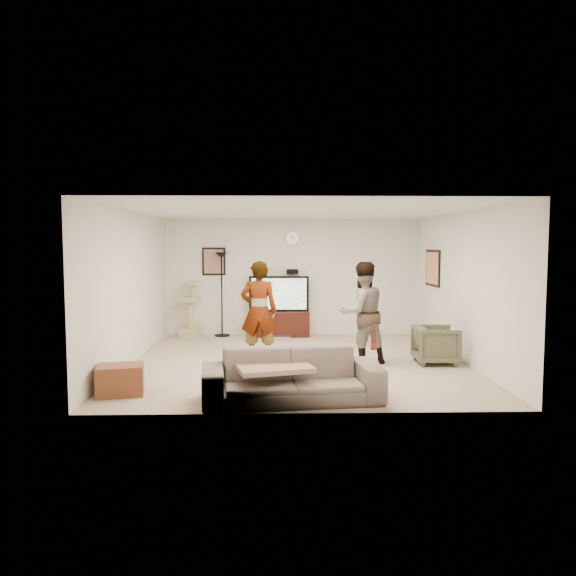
{
  "coord_description": "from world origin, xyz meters",
  "views": [
    {
      "loc": [
        -0.38,
        -8.74,
        1.94
      ],
      "look_at": [
        -0.16,
        0.2,
        1.22
      ],
      "focal_mm": 33.01,
      "sensor_mm": 36.0,
      "label": 1
    }
  ],
  "objects_px": {
    "person_left": "(259,311)",
    "tv_stand": "(279,324)",
    "tv": "(279,294)",
    "person_right": "(362,313)",
    "armchair": "(436,345)",
    "side_table": "(120,380)",
    "sofa": "(292,376)",
    "floor_lamp": "(222,295)",
    "cat_tree": "(190,309)",
    "beer_bottle": "(373,340)"
  },
  "relations": [
    {
      "from": "cat_tree",
      "to": "armchair",
      "type": "height_order",
      "value": "cat_tree"
    },
    {
      "from": "tv_stand",
      "to": "beer_bottle",
      "type": "height_order",
      "value": "beer_bottle"
    },
    {
      "from": "tv_stand",
      "to": "armchair",
      "type": "xyz_separation_m",
      "value": [
        2.57,
        -2.7,
        0.04
      ]
    },
    {
      "from": "sofa",
      "to": "beer_bottle",
      "type": "bearing_deg",
      "value": -6.62
    },
    {
      "from": "cat_tree",
      "to": "person_left",
      "type": "distance_m",
      "value": 2.83
    },
    {
      "from": "floor_lamp",
      "to": "beer_bottle",
      "type": "xyz_separation_m",
      "value": [
        2.36,
        -4.81,
        -0.12
      ]
    },
    {
      "from": "side_table",
      "to": "floor_lamp",
      "type": "bearing_deg",
      "value": 78.8
    },
    {
      "from": "beer_bottle",
      "to": "armchair",
      "type": "xyz_separation_m",
      "value": [
        1.43,
        2.06,
        -0.46
      ]
    },
    {
      "from": "tv_stand",
      "to": "side_table",
      "type": "height_order",
      "value": "tv_stand"
    },
    {
      "from": "floor_lamp",
      "to": "person_left",
      "type": "distance_m",
      "value": 2.63
    },
    {
      "from": "person_left",
      "to": "tv_stand",
      "type": "bearing_deg",
      "value": -96.87
    },
    {
      "from": "tv_stand",
      "to": "person_left",
      "type": "distance_m",
      "value": 2.53
    },
    {
      "from": "beer_bottle",
      "to": "armchair",
      "type": "height_order",
      "value": "beer_bottle"
    },
    {
      "from": "tv",
      "to": "floor_lamp",
      "type": "relative_size",
      "value": 0.71
    },
    {
      "from": "tv_stand",
      "to": "sofa",
      "type": "height_order",
      "value": "sofa"
    },
    {
      "from": "person_right",
      "to": "sofa",
      "type": "relative_size",
      "value": 0.76
    },
    {
      "from": "beer_bottle",
      "to": "sofa",
      "type": "bearing_deg",
      "value": 180.0
    },
    {
      "from": "cat_tree",
      "to": "side_table",
      "type": "height_order",
      "value": "cat_tree"
    },
    {
      "from": "tv_stand",
      "to": "armchair",
      "type": "height_order",
      "value": "armchair"
    },
    {
      "from": "tv",
      "to": "beer_bottle",
      "type": "height_order",
      "value": "tv"
    },
    {
      "from": "armchair",
      "to": "person_left",
      "type": "bearing_deg",
      "value": 86.31
    },
    {
      "from": "tv",
      "to": "person_right",
      "type": "xyz_separation_m",
      "value": [
        1.35,
        -2.66,
        -0.08
      ]
    },
    {
      "from": "floor_lamp",
      "to": "sofa",
      "type": "relative_size",
      "value": 0.81
    },
    {
      "from": "person_left",
      "to": "side_table",
      "type": "xyz_separation_m",
      "value": [
        -1.75,
        -1.98,
        -0.65
      ]
    },
    {
      "from": "person_left",
      "to": "sofa",
      "type": "relative_size",
      "value": 0.76
    },
    {
      "from": "tv_stand",
      "to": "beer_bottle",
      "type": "relative_size",
      "value": 5.16
    },
    {
      "from": "side_table",
      "to": "person_left",
      "type": "bearing_deg",
      "value": 48.49
    },
    {
      "from": "person_right",
      "to": "person_left",
      "type": "bearing_deg",
      "value": -25.08
    },
    {
      "from": "person_right",
      "to": "side_table",
      "type": "distance_m",
      "value": 3.93
    },
    {
      "from": "tv_stand",
      "to": "floor_lamp",
      "type": "relative_size",
      "value": 0.72
    },
    {
      "from": "tv",
      "to": "person_right",
      "type": "height_order",
      "value": "person_right"
    },
    {
      "from": "floor_lamp",
      "to": "person_right",
      "type": "xyz_separation_m",
      "value": [
        2.57,
        -2.7,
        -0.06
      ]
    },
    {
      "from": "cat_tree",
      "to": "person_right",
      "type": "xyz_separation_m",
      "value": [
        3.23,
        -2.59,
        0.25
      ]
    },
    {
      "from": "tv_stand",
      "to": "side_table",
      "type": "bearing_deg",
      "value": -115.49
    },
    {
      "from": "tv",
      "to": "cat_tree",
      "type": "bearing_deg",
      "value": -177.91
    },
    {
      "from": "floor_lamp",
      "to": "person_right",
      "type": "relative_size",
      "value": 1.07
    },
    {
      "from": "sofa",
      "to": "armchair",
      "type": "distance_m",
      "value": 3.2
    },
    {
      "from": "beer_bottle",
      "to": "side_table",
      "type": "relative_size",
      "value": 0.43
    },
    {
      "from": "person_left",
      "to": "person_right",
      "type": "xyz_separation_m",
      "value": [
        1.7,
        -0.21,
        -0.01
      ]
    },
    {
      "from": "sofa",
      "to": "cat_tree",
      "type": "bearing_deg",
      "value": 106.48
    },
    {
      "from": "tv",
      "to": "armchair",
      "type": "relative_size",
      "value": 1.86
    },
    {
      "from": "sofa",
      "to": "person_left",
      "type": "bearing_deg",
      "value": 95.0
    },
    {
      "from": "floor_lamp",
      "to": "side_table",
      "type": "distance_m",
      "value": 4.61
    },
    {
      "from": "sofa",
      "to": "person_right",
      "type": "bearing_deg",
      "value": 53.22
    },
    {
      "from": "person_right",
      "to": "floor_lamp",
      "type": "bearing_deg",
      "value": -64.35
    },
    {
      "from": "side_table",
      "to": "armchair",
      "type": "bearing_deg",
      "value": 20.2
    },
    {
      "from": "person_left",
      "to": "cat_tree",
      "type": "bearing_deg",
      "value": -55.83
    },
    {
      "from": "tv",
      "to": "person_left",
      "type": "height_order",
      "value": "person_left"
    },
    {
      "from": "tv_stand",
      "to": "sofa",
      "type": "xyz_separation_m",
      "value": [
        0.12,
        -4.76,
        0.05
      ]
    },
    {
      "from": "armchair",
      "to": "tv_stand",
      "type": "bearing_deg",
      "value": 44.9
    }
  ]
}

